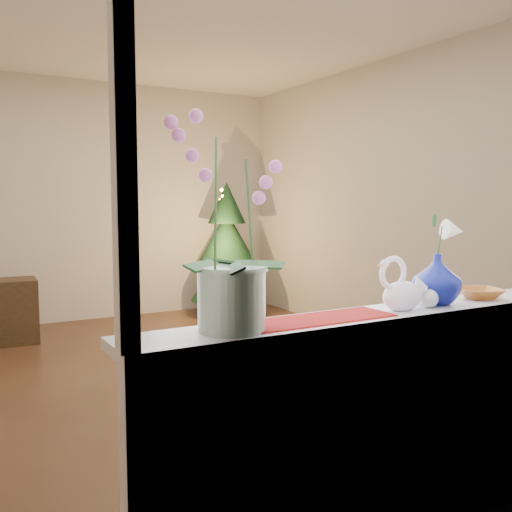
{
  "coord_description": "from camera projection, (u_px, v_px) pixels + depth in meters",
  "views": [
    {
      "loc": [
        -1.56,
        -4.06,
        1.36
      ],
      "look_at": [
        -0.04,
        -1.4,
        1.06
      ],
      "focal_mm": 40.0,
      "sensor_mm": 36.0,
      "label": 1
    }
  ],
  "objects": [
    {
      "name": "window_apron",
      "position": [
        399.0,
        435.0,
        2.24
      ],
      "size": [
        2.2,
        0.08,
        0.88
      ],
      "primitive_type": "cube",
      "color": "white",
      "rests_on": "ground"
    },
    {
      "name": "runner",
      "position": [
        307.0,
        320.0,
        2.08
      ],
      "size": [
        0.7,
        0.2,
        0.01
      ],
      "primitive_type": "cube",
      "color": "maroon",
      "rests_on": "windowsill"
    },
    {
      "name": "amber_dish",
      "position": [
        480.0,
        294.0,
        2.55
      ],
      "size": [
        0.22,
        0.22,
        0.04
      ],
      "primitive_type": "imported",
      "rotation": [
        0.0,
        0.0,
        -0.4
      ],
      "color": "#9B571E",
      "rests_on": "windowsill"
    },
    {
      "name": "lily",
      "position": [
        439.0,
        224.0,
        2.39
      ],
      "size": [
        0.14,
        0.08,
        0.19
      ],
      "primitive_type": null,
      "color": "white",
      "rests_on": "blue_vase"
    },
    {
      "name": "wall_back",
      "position": [
        88.0,
        201.0,
        6.44
      ],
      "size": [
        4.5,
        0.1,
        2.7
      ],
      "primitive_type": "cube",
      "color": "beige",
      "rests_on": "ground"
    },
    {
      "name": "wall_front",
      "position": [
        413.0,
        203.0,
        2.11
      ],
      "size": [
        4.5,
        0.1,
        2.7
      ],
      "primitive_type": "cube",
      "color": "beige",
      "rests_on": "ground"
    },
    {
      "name": "ground",
      "position": [
        171.0,
        377.0,
        4.41
      ],
      "size": [
        5.0,
        5.0,
        0.0
      ],
      "primitive_type": "plane",
      "color": "#362216",
      "rests_on": "ground"
    },
    {
      "name": "blue_vase",
      "position": [
        437.0,
        275.0,
        2.41
      ],
      "size": [
        0.31,
        0.31,
        0.25
      ],
      "primitive_type": "imported",
      "rotation": [
        0.0,
        0.0,
        0.41
      ],
      "color": "#050D61",
      "rests_on": "windowsill"
    },
    {
      "name": "ceiling",
      "position": [
        166.0,
        16.0,
        4.15
      ],
      "size": [
        5.0,
        5.0,
        0.0
      ],
      "primitive_type": "plane",
      "color": "white",
      "rests_on": "wall_back"
    },
    {
      "name": "swan",
      "position": [
        402.0,
        284.0,
        2.28
      ],
      "size": [
        0.27,
        0.2,
        0.21
      ],
      "primitive_type": null,
      "rotation": [
        0.0,
        0.0,
        -0.4
      ],
      "color": "white",
      "rests_on": "windowsill"
    },
    {
      "name": "paperweight",
      "position": [
        429.0,
        298.0,
        2.34
      ],
      "size": [
        0.1,
        0.1,
        0.08
      ],
      "primitive_type": "sphere",
      "rotation": [
        0.0,
        0.0,
        -0.31
      ],
      "color": "silver",
      "rests_on": "windowsill"
    },
    {
      "name": "wall_right",
      "position": [
        393.0,
        202.0,
        5.39
      ],
      "size": [
        0.1,
        5.0,
        2.7
      ],
      "primitive_type": "cube",
      "color": "beige",
      "rests_on": "ground"
    },
    {
      "name": "orchid_pot",
      "position": [
        231.0,
        223.0,
        1.89
      ],
      "size": [
        0.29,
        0.29,
        0.73
      ],
      "primitive_type": null,
      "rotation": [
        0.0,
        0.0,
        -0.17
      ],
      "color": "white",
      "rests_on": "windowsill"
    },
    {
      "name": "windowsill",
      "position": [
        386.0,
        316.0,
        2.27
      ],
      "size": [
        2.2,
        0.26,
        0.04
      ],
      "primitive_type": "cube",
      "color": "white",
      "rests_on": "window_apron"
    },
    {
      "name": "window_frame",
      "position": [
        409.0,
        108.0,
        2.11
      ],
      "size": [
        2.22,
        0.06,
        1.6
      ],
      "primitive_type": null,
      "color": "white",
      "rests_on": "windowsill"
    },
    {
      "name": "xmas_tree",
      "position": [
        227.0,
        249.0,
        6.74
      ],
      "size": [
        1.05,
        1.05,
        1.58
      ],
      "primitive_type": null,
      "rotation": [
        0.0,
        0.0,
        -0.26
      ],
      "color": "black",
      "rests_on": "ground"
    }
  ]
}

